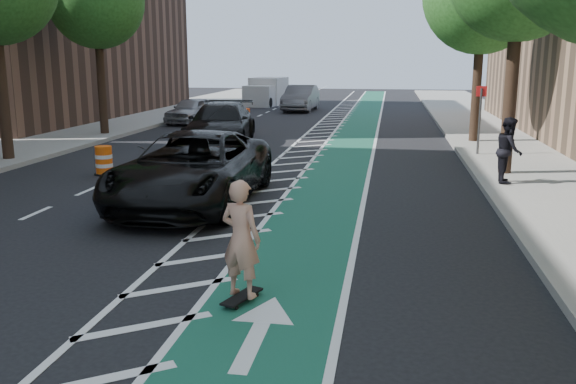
% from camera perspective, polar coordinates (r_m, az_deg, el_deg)
% --- Properties ---
extents(ground, '(120.00, 120.00, 0.00)m').
position_cam_1_polar(ground, '(11.26, -14.97, -5.63)').
color(ground, black).
rests_on(ground, ground).
extents(bike_lane, '(2.00, 90.00, 0.01)m').
position_cam_1_polar(bike_lane, '(20.06, 4.90, 2.63)').
color(bike_lane, '#18563B').
rests_on(bike_lane, ground).
extents(buffer_strip, '(1.40, 90.00, 0.01)m').
position_cam_1_polar(buffer_strip, '(20.24, 0.66, 2.76)').
color(buffer_strip, silver).
rests_on(buffer_strip, ground).
extents(sidewalk_right, '(5.00, 90.00, 0.15)m').
position_cam_1_polar(sidewalk_right, '(20.60, 23.24, 2.11)').
color(sidewalk_right, gray).
rests_on(sidewalk_right, ground).
extents(curb_right, '(0.12, 90.00, 0.16)m').
position_cam_1_polar(curb_right, '(20.15, 16.47, 2.42)').
color(curb_right, gray).
rests_on(curb_right, ground).
extents(curb_left, '(0.12, 90.00, 0.16)m').
position_cam_1_polar(curb_left, '(23.12, -20.82, 3.35)').
color(curb_left, gray).
rests_on(curb_left, ground).
extents(tree_l_d, '(4.20, 4.20, 7.90)m').
position_cam_1_polar(tree_l_d, '(28.67, -17.05, 16.65)').
color(tree_l_d, '#382619').
rests_on(tree_l_d, ground).
extents(sign_post, '(0.35, 0.08, 2.47)m').
position_cam_1_polar(sign_post, '(22.02, 17.49, 6.51)').
color(sign_post, '#4C4C4C').
rests_on(sign_post, ground).
extents(skateboard, '(0.48, 0.82, 0.11)m').
position_cam_1_polar(skateboard, '(8.81, -4.32, -9.74)').
color(skateboard, black).
rests_on(skateboard, ground).
extents(skateboarder, '(0.71, 0.59, 1.68)m').
position_cam_1_polar(skateboarder, '(8.53, -4.42, -4.38)').
color(skateboarder, tan).
rests_on(skateboarder, skateboard).
extents(suv_near, '(2.81, 6.09, 1.69)m').
position_cam_1_polar(suv_near, '(14.58, -8.89, 2.17)').
color(suv_near, black).
rests_on(suv_near, ground).
extents(suv_far, '(2.95, 5.96, 1.66)m').
position_cam_1_polar(suv_far, '(24.48, -6.32, 6.32)').
color(suv_far, black).
rests_on(suv_far, ground).
extents(car_silver, '(2.15, 4.19, 1.37)m').
position_cam_1_polar(car_silver, '(33.06, -9.00, 7.56)').
color(car_silver, '#99989D').
rests_on(car_silver, ground).
extents(car_grey, '(1.94, 5.12, 1.67)m').
position_cam_1_polar(car_grey, '(40.39, 1.20, 8.78)').
color(car_grey, slate).
rests_on(car_grey, ground).
extents(pedestrian, '(0.73, 0.90, 1.74)m').
position_cam_1_polar(pedestrian, '(17.20, 19.96, 3.71)').
color(pedestrian, black).
rests_on(pedestrian, sidewalk_right).
extents(box_truck, '(2.59, 4.96, 1.99)m').
position_cam_1_polar(box_truck, '(45.44, -2.04, 9.29)').
color(box_truck, silver).
rests_on(box_truck, ground).
extents(barrel_a, '(0.62, 0.62, 0.85)m').
position_cam_1_polar(barrel_a, '(18.96, -16.84, 2.78)').
color(barrel_a, '#FF5B0D').
rests_on(barrel_a, ground).
extents(barrel_b, '(0.65, 0.65, 0.88)m').
position_cam_1_polar(barrel_b, '(24.73, -5.51, 5.43)').
color(barrel_b, '#D6540B').
rests_on(barrel_b, ground).
extents(barrel_c, '(0.76, 0.76, 1.03)m').
position_cam_1_polar(barrel_c, '(29.69, -4.15, 6.76)').
color(barrel_c, '#FF4E0D').
rests_on(barrel_c, ground).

